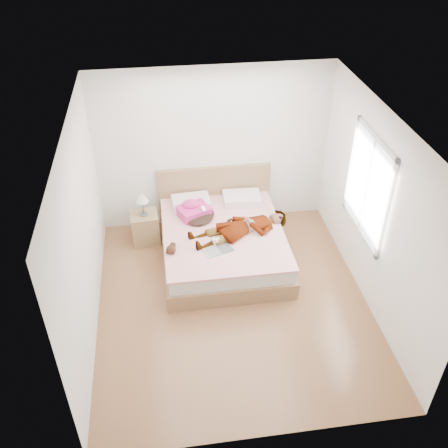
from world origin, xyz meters
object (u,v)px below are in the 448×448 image
at_px(magazine, 218,249).
at_px(coffee_mug, 216,241).
at_px(woman, 241,225).
at_px(plush_toy, 171,249).
at_px(bed, 222,240).
at_px(phone, 203,209).
at_px(towel, 193,210).
at_px(nightstand, 145,226).

distance_m(magazine, coffee_mug, 0.13).
xyz_separation_m(woman, plush_toy, (-1.03, -0.34, -0.05)).
height_order(magazine, coffee_mug, coffee_mug).
relative_size(woman, bed, 0.73).
distance_m(phone, coffee_mug, 0.68).
distance_m(woman, coffee_mug, 0.48).
distance_m(phone, towel, 0.20).
bearing_deg(phone, towel, 126.09).
height_order(towel, plush_toy, towel).
bearing_deg(coffee_mug, woman, 32.82).
bearing_deg(plush_toy, coffee_mug, 7.68).
relative_size(coffee_mug, plush_toy, 0.59).
bearing_deg(towel, plush_toy, -114.02).
bearing_deg(towel, woman, -38.19).
bearing_deg(magazine, nightstand, 135.07).
xyz_separation_m(coffee_mug, plush_toy, (-0.63, -0.08, 0.01)).
relative_size(bed, magazine, 4.43).
xyz_separation_m(magazine, plush_toy, (-0.65, 0.04, 0.05)).
distance_m(phone, magazine, 0.81).
relative_size(bed, plush_toy, 9.37).
relative_size(woman, coffee_mug, 11.58).
xyz_separation_m(bed, magazine, (-0.12, -0.51, 0.24)).
bearing_deg(phone, magazine, -98.67).
xyz_separation_m(woman, bed, (-0.26, 0.13, -0.34)).
xyz_separation_m(bed, plush_toy, (-0.77, -0.47, 0.29)).
bearing_deg(coffee_mug, nightstand, 138.22).
relative_size(phone, plush_toy, 0.41).
bearing_deg(bed, phone, 132.17).
relative_size(magazine, coffee_mug, 3.56).
distance_m(woman, magazine, 0.55).
bearing_deg(bed, coffee_mug, -110.32).
bearing_deg(magazine, phone, 98.69).
bearing_deg(coffee_mug, magazine, -81.14).
distance_m(woman, plush_toy, 1.08).
height_order(towel, coffee_mug, towel).
xyz_separation_m(woman, phone, (-0.50, 0.40, 0.07)).
bearing_deg(towel, bed, -44.07).
bearing_deg(bed, plush_toy, -148.45).
height_order(magazine, nightstand, nightstand).
height_order(woman, towel, towel).
relative_size(woman, plush_toy, 6.88).
bearing_deg(coffee_mug, towel, 107.85).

